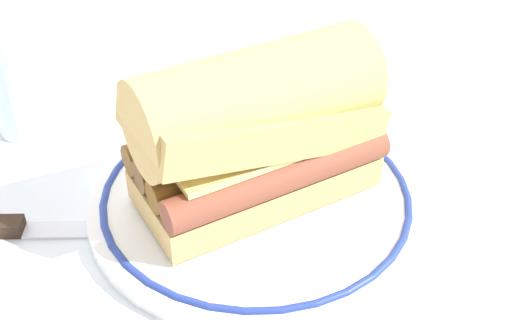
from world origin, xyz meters
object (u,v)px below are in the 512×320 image
Objects in this scene: sausage_sandwich at (256,127)px; butter_knife at (34,228)px; plate at (256,197)px; drinking_glass at (23,82)px.

sausage_sandwich is 1.29× the size of butter_knife.
drinking_glass is (-0.13, 0.21, 0.04)m from plate.
drinking_glass is (-0.13, 0.21, -0.03)m from sausage_sandwich.
plate reaches higher than butter_knife.
drinking_glass is at bearing 75.75° from butter_knife.
plate is 0.17m from butter_knife.
butter_knife is (-0.16, 0.06, -0.07)m from sausage_sandwich.
drinking_glass is 0.16m from butter_knife.
sausage_sandwich is at bearing 90.00° from plate.
plate is 0.07m from sausage_sandwich.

